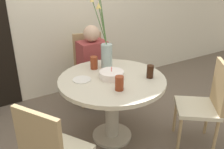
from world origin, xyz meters
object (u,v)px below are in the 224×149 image
object	(u,v)px
side_plate	(82,80)
drink_glass_0	(150,72)
birthday_cake	(112,75)
drink_glass_1	(119,83)
drink_glass_2	(94,63)
chair_near_front	(90,64)
flower_vase	(105,48)
person_woman	(93,69)
chair_right_flank	(206,101)

from	to	relation	value
side_plate	drink_glass_0	distance (m)	0.67
birthday_cake	drink_glass_1	size ratio (longest dim) A/B	1.83
side_plate	drink_glass_2	distance (m)	0.31
chair_near_front	drink_glass_1	bearing A→B (deg)	-90.86
flower_vase	drink_glass_2	world-z (taller)	flower_vase
drink_glass_1	drink_glass_2	world-z (taller)	drink_glass_2
drink_glass_0	person_woman	size ratio (longest dim) A/B	0.12
chair_right_flank	chair_near_front	bearing A→B (deg)	-122.51
chair_near_front	flower_vase	bearing A→B (deg)	-87.19
chair_right_flank	drink_glass_1	bearing A→B (deg)	-74.24
chair_right_flank	flower_vase	bearing A→B (deg)	-105.74
flower_vase	drink_glass_0	xyz separation A→B (m)	(0.24, -0.47, -0.15)
drink_glass_1	drink_glass_2	bearing A→B (deg)	87.03
birthday_cake	chair_near_front	bearing A→B (deg)	78.09
flower_vase	drink_glass_0	size ratio (longest dim) A/B	6.17
chair_near_front	drink_glass_1	xyz separation A→B (m)	(-0.26, -1.16, 0.26)
flower_vase	person_woman	distance (m)	0.63
drink_glass_0	side_plate	bearing A→B (deg)	154.65
drink_glass_0	drink_glass_1	size ratio (longest dim) A/B	0.97
chair_near_front	flower_vase	xyz separation A→B (m)	(-0.10, -0.62, 0.41)
chair_near_front	birthday_cake	bearing A→B (deg)	-90.08
chair_right_flank	drink_glass_2	distance (m)	1.20
birthday_cake	flower_vase	world-z (taller)	flower_vase
flower_vase	drink_glass_0	world-z (taller)	flower_vase
drink_glass_0	person_woman	bearing A→B (deg)	100.46
person_woman	flower_vase	bearing A→B (deg)	-98.05
person_woman	side_plate	bearing A→B (deg)	-123.79
birthday_cake	drink_glass_0	distance (m)	0.38
flower_vase	drink_glass_2	distance (m)	0.20
chair_near_front	person_woman	xyz separation A→B (m)	(-0.03, -0.16, -0.01)
person_woman	drink_glass_1	bearing A→B (deg)	-102.82
drink_glass_1	birthday_cake	bearing A→B (deg)	74.59
chair_right_flank	flower_vase	distance (m)	1.15
side_plate	flower_vase	bearing A→B (deg)	26.65
chair_right_flank	drink_glass_0	bearing A→B (deg)	-95.80
birthday_cake	side_plate	world-z (taller)	birthday_cake
drink_glass_0	drink_glass_1	distance (m)	0.41
person_woman	drink_glass_0	bearing A→B (deg)	-79.54
chair_near_front	drink_glass_2	world-z (taller)	chair_near_front
drink_glass_0	drink_glass_2	distance (m)	0.61
drink_glass_1	person_woman	size ratio (longest dim) A/B	0.12
side_plate	drink_glass_0	bearing A→B (deg)	-25.35
birthday_cake	flower_vase	xyz separation A→B (m)	(0.09, 0.29, 0.18)
drink_glass_0	flower_vase	bearing A→B (deg)	116.78
chair_right_flank	drink_glass_0	xyz separation A→B (m)	(-0.42, 0.38, 0.26)
flower_vase	drink_glass_2	xyz separation A→B (m)	(-0.13, 0.01, -0.14)
drink_glass_2	person_woman	size ratio (longest dim) A/B	0.13
person_woman	chair_right_flank	bearing A→B (deg)	-65.90
drink_glass_0	chair_right_flank	bearing A→B (deg)	-42.62
side_plate	drink_glass_0	world-z (taller)	drink_glass_0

